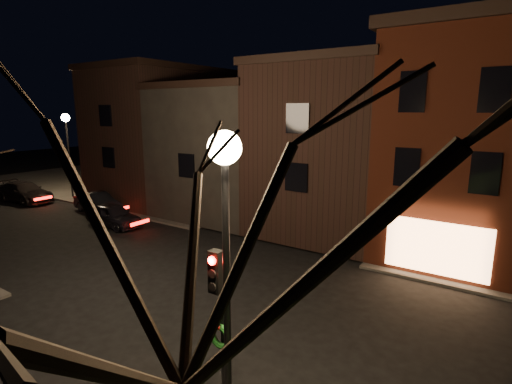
{
  "coord_description": "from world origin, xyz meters",
  "views": [
    {
      "loc": [
        10.51,
        -11.42,
        6.95
      ],
      "look_at": [
        0.44,
        3.52,
        3.2
      ],
      "focal_mm": 28.0,
      "sensor_mm": 36.0,
      "label": 1
    }
  ],
  "objects_px": {
    "bare_tree_right": "(174,188)",
    "parked_car_b": "(98,203)",
    "parked_car_a": "(113,215)",
    "street_lamp_far": "(67,132)",
    "traffic_signal": "(219,311)",
    "parked_car_c": "(24,192)",
    "street_lamp_near": "(226,210)"
  },
  "relations": [
    {
      "from": "traffic_signal",
      "to": "bare_tree_right",
      "type": "xyz_separation_m",
      "value": [
        1.9,
        -2.99,
        3.34
      ]
    },
    {
      "from": "street_lamp_far",
      "to": "bare_tree_right",
      "type": "xyz_separation_m",
      "value": [
        26.5,
        -14.7,
        0.97
      ]
    },
    {
      "from": "street_lamp_far",
      "to": "bare_tree_right",
      "type": "relative_size",
      "value": 0.76
    },
    {
      "from": "street_lamp_far",
      "to": "traffic_signal",
      "type": "height_order",
      "value": "street_lamp_far"
    },
    {
      "from": "bare_tree_right",
      "to": "parked_car_c",
      "type": "height_order",
      "value": "bare_tree_right"
    },
    {
      "from": "parked_car_a",
      "to": "parked_car_c",
      "type": "xyz_separation_m",
      "value": [
        -11.14,
        0.32,
        0.07
      ]
    },
    {
      "from": "street_lamp_near",
      "to": "parked_car_a",
      "type": "distance_m",
      "value": 18.78
    },
    {
      "from": "bare_tree_right",
      "to": "parked_car_b",
      "type": "relative_size",
      "value": 2.05
    },
    {
      "from": "street_lamp_near",
      "to": "parked_car_b",
      "type": "distance_m",
      "value": 22.53
    },
    {
      "from": "traffic_signal",
      "to": "bare_tree_right",
      "type": "height_order",
      "value": "bare_tree_right"
    },
    {
      "from": "parked_car_a",
      "to": "parked_car_b",
      "type": "relative_size",
      "value": 0.97
    },
    {
      "from": "bare_tree_right",
      "to": "parked_car_a",
      "type": "distance_m",
      "value": 21.37
    },
    {
      "from": "street_lamp_near",
      "to": "parked_car_b",
      "type": "relative_size",
      "value": 1.56
    },
    {
      "from": "parked_car_c",
      "to": "parked_car_b",
      "type": "bearing_deg",
      "value": -84.92
    },
    {
      "from": "parked_car_b",
      "to": "parked_car_c",
      "type": "height_order",
      "value": "parked_car_c"
    },
    {
      "from": "parked_car_c",
      "to": "street_lamp_near",
      "type": "bearing_deg",
      "value": -112.6
    },
    {
      "from": "street_lamp_far",
      "to": "traffic_signal",
      "type": "distance_m",
      "value": 27.35
    },
    {
      "from": "street_lamp_near",
      "to": "traffic_signal",
      "type": "distance_m",
      "value": 2.49
    },
    {
      "from": "street_lamp_near",
      "to": "parked_car_a",
      "type": "height_order",
      "value": "street_lamp_near"
    },
    {
      "from": "street_lamp_far",
      "to": "parked_car_b",
      "type": "bearing_deg",
      "value": -16.38
    },
    {
      "from": "parked_car_c",
      "to": "street_lamp_far",
      "type": "bearing_deg",
      "value": -35.3
    },
    {
      "from": "parked_car_b",
      "to": "parked_car_c",
      "type": "relative_size",
      "value": 0.8
    },
    {
      "from": "bare_tree_right",
      "to": "parked_car_b",
      "type": "height_order",
      "value": "bare_tree_right"
    },
    {
      "from": "traffic_signal",
      "to": "parked_car_b",
      "type": "height_order",
      "value": "traffic_signal"
    },
    {
      "from": "bare_tree_right",
      "to": "street_lamp_far",
      "type": "bearing_deg",
      "value": 150.98
    },
    {
      "from": "parked_car_a",
      "to": "parked_car_c",
      "type": "distance_m",
      "value": 11.14
    },
    {
      "from": "bare_tree_right",
      "to": "parked_car_b",
      "type": "bearing_deg",
      "value": 147.89
    },
    {
      "from": "traffic_signal",
      "to": "parked_car_a",
      "type": "distance_m",
      "value": 17.6
    },
    {
      "from": "bare_tree_right",
      "to": "parked_car_a",
      "type": "bearing_deg",
      "value": 145.98
    },
    {
      "from": "street_lamp_near",
      "to": "street_lamp_far",
      "type": "bearing_deg",
      "value": 154.17
    },
    {
      "from": "street_lamp_near",
      "to": "parked_car_a",
      "type": "relative_size",
      "value": 1.62
    },
    {
      "from": "traffic_signal",
      "to": "parked_car_a",
      "type": "height_order",
      "value": "traffic_signal"
    }
  ]
}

